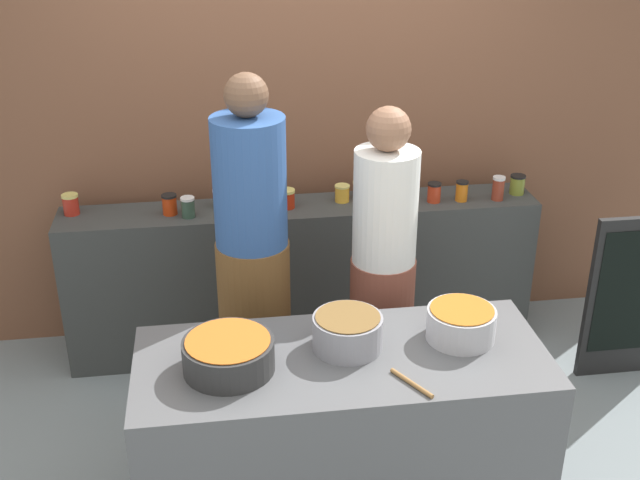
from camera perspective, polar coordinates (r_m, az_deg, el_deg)
ground at (r=4.02m, az=0.74°, el=-15.84°), size 12.00×12.00×0.00m
storefront_wall at (r=4.61m, az=-1.98°, el=10.93°), size 4.80×0.12×3.00m
display_shelf at (r=4.66m, az=-1.31°, el=-2.69°), size 2.70×0.36×0.91m
prep_table at (r=3.53m, az=1.54°, el=-13.95°), size 1.70×0.70×0.83m
preserve_jar_0 at (r=4.54m, az=-17.48°, el=2.47°), size 0.09×0.09×0.12m
preserve_jar_1 at (r=4.41m, az=-10.76°, el=2.53°), size 0.08×0.08×0.11m
preserve_jar_2 at (r=4.36m, az=-9.47°, el=2.34°), size 0.08×0.08×0.11m
preserve_jar_3 at (r=4.47m, az=-7.26°, el=3.00°), size 0.07×0.07×0.10m
preserve_jar_4 at (r=4.41m, az=-5.10°, el=3.11°), size 0.08×0.08×0.14m
preserve_jar_5 at (r=4.42m, az=-2.40°, el=3.00°), size 0.09×0.09×0.11m
preserve_jar_6 at (r=4.51m, az=1.60°, el=3.38°), size 0.09×0.09×0.10m
preserve_jar_7 at (r=4.56m, az=2.91°, el=3.65°), size 0.09×0.09×0.10m
preserve_jar_8 at (r=4.52m, az=4.26°, el=3.41°), size 0.09×0.09×0.10m
preserve_jar_9 at (r=4.56m, az=5.98°, el=3.65°), size 0.07×0.07×0.12m
preserve_jar_10 at (r=4.54m, az=8.21°, el=3.41°), size 0.08×0.08×0.11m
preserve_jar_11 at (r=4.58m, az=10.15°, el=3.50°), size 0.07×0.07×0.12m
preserve_jar_12 at (r=4.63m, az=12.69°, el=3.66°), size 0.07×0.07×0.14m
preserve_jar_13 at (r=4.75m, az=14.00°, el=3.90°), size 0.09×0.09×0.11m
cooking_pot_left at (r=3.18m, az=-6.59°, el=-8.21°), size 0.37×0.37×0.14m
cooking_pot_center at (r=3.30m, az=1.99°, el=-6.63°), size 0.29×0.29×0.15m
cooking_pot_right at (r=3.41m, az=10.09°, el=-5.95°), size 0.29×0.29×0.14m
wooden_spoon at (r=3.13m, az=6.60°, el=-10.18°), size 0.13×0.20×0.02m
cook_with_tongs at (r=3.88m, az=-4.80°, el=-2.56°), size 0.36×0.36×1.83m
cook_in_cap at (r=3.93m, az=4.51°, el=-3.30°), size 0.32×0.32×1.68m
chalkboard_sign at (r=4.70m, az=21.37°, el=-3.83°), size 0.50×0.05×0.97m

